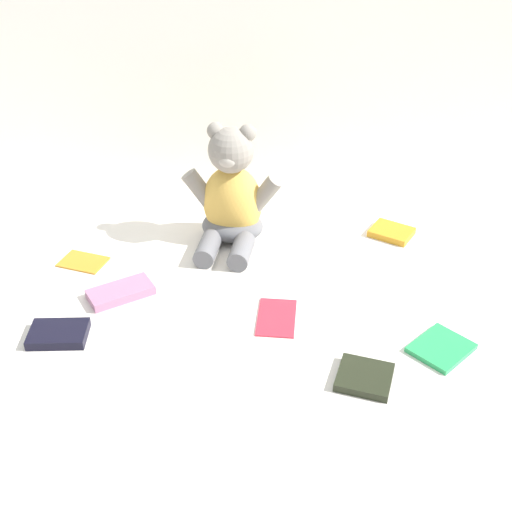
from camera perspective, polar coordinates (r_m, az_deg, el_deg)
ground_plane at (r=1.53m, az=0.56°, el=-1.07°), size 3.20×3.20×0.00m
backdrop_drape at (r=1.79m, az=-0.19°, el=17.08°), size 1.81×0.03×0.73m
teddy_bear at (r=1.59m, az=-2.13°, el=4.94°), size 0.25×0.24×0.30m
book_case_0 at (r=1.60m, az=-14.77°, el=-0.43°), size 0.12×0.11×0.01m
book_case_1 at (r=1.25m, az=9.39°, el=-10.33°), size 0.13×0.12×0.02m
book_case_2 at (r=1.39m, az=-16.76°, el=-6.49°), size 0.12×0.08×0.02m
book_case_3 at (r=1.38m, az=1.79°, el=-5.30°), size 0.10×0.14×0.01m
book_case_5 at (r=1.69m, az=11.67°, el=2.04°), size 0.13×0.12×0.02m
book_case_6 at (r=1.47m, az=-11.66°, el=-3.08°), size 0.16×0.13×0.02m
book_case_7 at (r=1.35m, az=15.76°, el=-7.69°), size 0.15×0.15×0.01m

